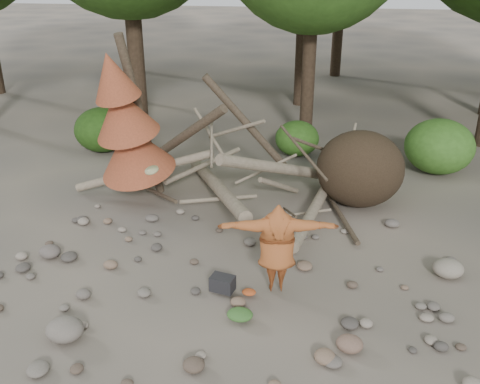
# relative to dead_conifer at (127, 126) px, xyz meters

# --- Properties ---
(ground) EXTENTS (120.00, 120.00, 0.00)m
(ground) POSITION_rel_dead_conifer_xyz_m (3.12, -3.37, -2.11)
(ground) COLOR #514C44
(ground) RESTS_ON ground
(deadfall_pile) EXTENTS (8.55, 5.24, 3.30)m
(deadfall_pile) POSITION_rel_dead_conifer_xyz_m (5.13, 0.87, -1.16)
(deadfall_pile) COLOR #332619
(deadfall_pile) RESTS_ON ground
(dead_conifer) EXTENTS (2.06, 2.16, 4.35)m
(dead_conifer) POSITION_rel_dead_conifer_xyz_m (0.00, 0.00, 0.00)
(dead_conifer) COLOR #4C3F30
(dead_conifer) RESTS_ON ground
(bush_left) EXTENTS (1.80, 1.80, 1.44)m
(bush_left) POSITION_rel_dead_conifer_xyz_m (-2.38, 3.83, -1.39)
(bush_left) COLOR #254B14
(bush_left) RESTS_ON ground
(bush_mid) EXTENTS (1.40, 1.40, 1.12)m
(bush_mid) POSITION_rel_dead_conifer_xyz_m (3.92, 4.43, -1.55)
(bush_mid) COLOR #305F1B
(bush_mid) RESTS_ON ground
(bush_right) EXTENTS (2.00, 2.00, 1.60)m
(bush_right) POSITION_rel_dead_conifer_xyz_m (8.12, 3.63, -1.31)
(bush_right) COLOR #3C7023
(bush_right) RESTS_ON ground
(frisbee_thrower) EXTENTS (3.42, 1.07, 2.55)m
(frisbee_thrower) POSITION_rel_dead_conifer_xyz_m (4.03, -3.31, -1.14)
(frisbee_thrower) COLOR #9D4E23
(frisbee_thrower) RESTS_ON ground
(backpack) EXTENTS (0.50, 0.39, 0.30)m
(backpack) POSITION_rel_dead_conifer_xyz_m (3.03, -3.52, -1.96)
(backpack) COLOR black
(backpack) RESTS_ON ground
(cloth_green) EXTENTS (0.47, 0.39, 0.18)m
(cloth_green) POSITION_rel_dead_conifer_xyz_m (3.50, -4.32, -2.02)
(cloth_green) COLOR #325F26
(cloth_green) RESTS_ON ground
(cloth_orange) EXTENTS (0.27, 0.22, 0.10)m
(cloth_orange) POSITION_rel_dead_conifer_xyz_m (3.55, -3.56, -2.06)
(cloth_orange) COLOR #B1471E
(cloth_orange) RESTS_ON ground
(boulder_front_left) EXTENTS (0.64, 0.58, 0.38)m
(boulder_front_left) POSITION_rel_dead_conifer_xyz_m (0.67, -5.27, -1.92)
(boulder_front_left) COLOR slate
(boulder_front_left) RESTS_ON ground
(boulder_front_right) EXTENTS (0.45, 0.40, 0.27)m
(boulder_front_right) POSITION_rel_dead_conifer_xyz_m (5.39, -4.79, -1.98)
(boulder_front_right) COLOR brown
(boulder_front_right) RESTS_ON ground
(boulder_mid_right) EXTENTS (0.61, 0.55, 0.37)m
(boulder_mid_right) POSITION_rel_dead_conifer_xyz_m (7.40, -2.22, -1.93)
(boulder_mid_right) COLOR gray
(boulder_mid_right) RESTS_ON ground
(boulder_mid_left) EXTENTS (0.46, 0.42, 0.28)m
(boulder_mid_left) POSITION_rel_dead_conifer_xyz_m (-0.87, -2.83, -1.97)
(boulder_mid_left) COLOR #605751
(boulder_mid_left) RESTS_ON ground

